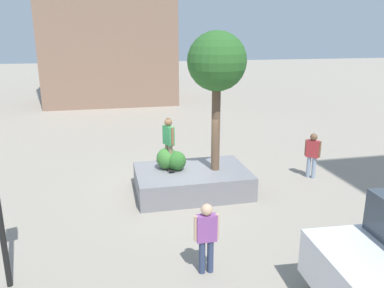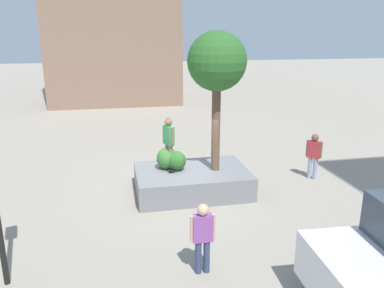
{
  "view_description": "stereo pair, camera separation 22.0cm",
  "coord_description": "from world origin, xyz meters",
  "views": [
    {
      "loc": [
        2.21,
        11.89,
        5.17
      ],
      "look_at": [
        -0.4,
        0.19,
        1.68
      ],
      "focal_mm": 36.06,
      "sensor_mm": 36.0,
      "label": 1
    },
    {
      "loc": [
        2.0,
        11.94,
        5.17
      ],
      "look_at": [
        -0.4,
        0.19,
        1.68
      ],
      "focal_mm": 36.06,
      "sensor_mm": 36.0,
      "label": 2
    }
  ],
  "objects": [
    {
      "name": "planter_ledge",
      "position": [
        -0.4,
        0.19,
        0.39
      ],
      "size": [
        3.68,
        2.49,
        0.78
      ],
      "primitive_type": "cube",
      "color": "gray",
      "rests_on": "ground"
    },
    {
      "name": "bystander_watching",
      "position": [
        -4.96,
        -0.16,
        0.97
      ],
      "size": [
        0.46,
        0.45,
        1.68
      ],
      "color": "#8C9EB7",
      "rests_on": "ground"
    },
    {
      "name": "hedge_clump",
      "position": [
        0.1,
        0.06,
        1.1
      ],
      "size": [
        0.64,
        0.64,
        0.64
      ],
      "primitive_type": "sphere",
      "color": "#2D6628",
      "rests_on": "planter_ledge"
    },
    {
      "name": "skateboarder",
      "position": [
        0.33,
        -0.03,
        1.82
      ],
      "size": [
        0.35,
        0.53,
        1.68
      ],
      "color": "#847056",
      "rests_on": "skateboard"
    },
    {
      "name": "skateboard",
      "position": [
        0.33,
        -0.03,
        0.84
      ],
      "size": [
        0.29,
        0.82,
        0.07
      ],
      "color": "black",
      "rests_on": "planter_ledge"
    },
    {
      "name": "ground_plane",
      "position": [
        0.0,
        0.0,
        0.0
      ],
      "size": [
        120.0,
        120.0,
        0.0
      ],
      "primitive_type": "plane",
      "color": "#9E9384"
    },
    {
      "name": "boxwood_shrub",
      "position": [
        0.37,
        -0.14,
        1.14
      ],
      "size": [
        0.72,
        0.72,
        0.72
      ],
      "primitive_type": "sphere",
      "color": "#3D7A33",
      "rests_on": "planter_ledge"
    },
    {
      "name": "plaza_tree",
      "position": [
        -1.17,
        0.27,
        4.24
      ],
      "size": [
        1.85,
        1.85,
        4.46
      ],
      "color": "brown",
      "rests_on": "planter_ledge"
    },
    {
      "name": "passerby_with_bag",
      "position": [
        0.27,
        4.65,
        0.96
      ],
      "size": [
        0.56,
        0.26,
        1.66
      ],
      "color": "navy",
      "rests_on": "ground"
    }
  ]
}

